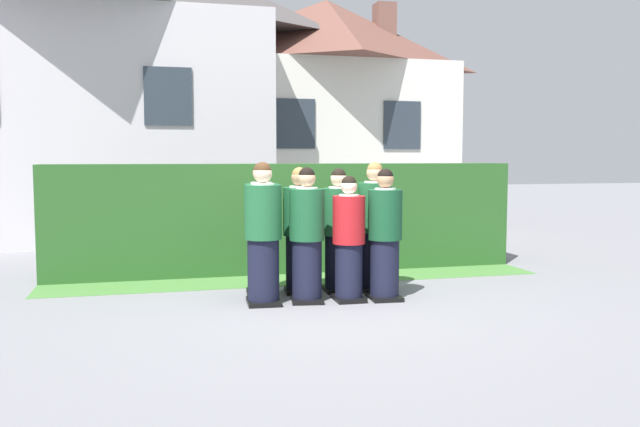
% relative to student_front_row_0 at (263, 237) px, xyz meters
% --- Properties ---
extents(ground_plane, '(60.00, 60.00, 0.00)m').
position_rel_student_front_row_0_xyz_m(ground_plane, '(0.76, -0.05, -0.81)').
color(ground_plane, slate).
extents(student_front_row_0, '(0.44, 0.54, 1.69)m').
position_rel_student_front_row_0_xyz_m(student_front_row_0, '(0.00, 0.00, 0.00)').
color(student_front_row_0, black).
rests_on(student_front_row_0, ground).
extents(student_front_row_1, '(0.45, 0.52, 1.63)m').
position_rel_student_front_row_0_xyz_m(student_front_row_1, '(0.53, -0.01, -0.03)').
color(student_front_row_1, black).
rests_on(student_front_row_1, ground).
extents(student_in_red_blazer, '(0.40, 0.44, 1.53)m').
position_rel_student_front_row_0_xyz_m(student_in_red_blazer, '(1.04, -0.08, -0.08)').
color(student_in_red_blazer, black).
rests_on(student_in_red_blazer, ground).
extents(student_front_row_3, '(0.42, 0.48, 1.61)m').
position_rel_student_front_row_0_xyz_m(student_front_row_3, '(1.49, -0.12, -0.04)').
color(student_front_row_3, black).
rests_on(student_front_row_3, ground).
extents(student_rear_row_0, '(0.44, 0.52, 1.69)m').
position_rel_student_front_row_0_xyz_m(student_rear_row_0, '(0.07, 0.54, -0.00)').
color(student_rear_row_0, black).
rests_on(student_rear_row_0, ground).
extents(student_rear_row_1, '(0.42, 0.50, 1.62)m').
position_rel_student_front_row_0_xyz_m(student_rear_row_1, '(0.57, 0.55, -0.04)').
color(student_rear_row_1, black).
rests_on(student_rear_row_1, ground).
extents(student_rear_row_2, '(0.42, 0.52, 1.61)m').
position_rel_student_front_row_0_xyz_m(student_rear_row_2, '(1.07, 0.50, -0.04)').
color(student_rear_row_2, black).
rests_on(student_rear_row_2, ground).
extents(student_rear_row_3, '(0.44, 0.53, 1.69)m').
position_rel_student_front_row_0_xyz_m(student_rear_row_3, '(1.54, 0.42, -0.00)').
color(student_rear_row_3, black).
rests_on(student_rear_row_3, ground).
extents(hedge, '(7.14, 0.70, 1.65)m').
position_rel_student_front_row_0_xyz_m(hedge, '(0.76, 2.23, 0.02)').
color(hedge, '#285623').
rests_on(hedge, ground).
extents(school_building_main, '(5.96, 4.25, 5.69)m').
position_rel_student_front_row_0_xyz_m(school_building_main, '(3.14, 8.75, 2.12)').
color(school_building_main, silver).
rests_on(school_building_main, ground).
extents(school_building_annex, '(8.09, 4.76, 6.98)m').
position_rel_student_front_row_0_xyz_m(school_building_annex, '(-2.62, 7.64, 2.78)').
color(school_building_annex, silver).
rests_on(school_building_annex, ground).
extents(lawn_strip, '(7.14, 0.90, 0.01)m').
position_rel_student_front_row_0_xyz_m(lawn_strip, '(0.76, 1.43, -0.80)').
color(lawn_strip, '#477A38').
rests_on(lawn_strip, ground).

